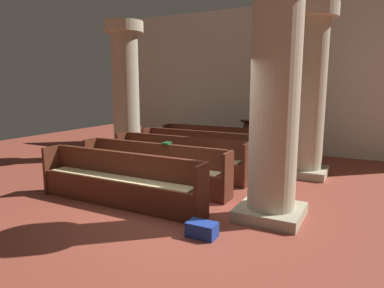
% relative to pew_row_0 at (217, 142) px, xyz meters
% --- Properties ---
extents(ground_plane, '(19.20, 19.20, 0.00)m').
position_rel_pew_row_0_xyz_m(ground_plane, '(0.96, -4.10, -0.50)').
color(ground_plane, brown).
extents(back_wall, '(10.00, 0.16, 4.50)m').
position_rel_pew_row_0_xyz_m(back_wall, '(0.96, 1.98, 1.75)').
color(back_wall, silver).
rests_on(back_wall, ground).
extents(pew_row_0, '(3.35, 0.47, 0.92)m').
position_rel_pew_row_0_xyz_m(pew_row_0, '(0.00, 0.00, 0.00)').
color(pew_row_0, '#562819').
rests_on(pew_row_0, ground).
extents(pew_row_1, '(3.35, 0.46, 0.92)m').
position_rel_pew_row_0_xyz_m(pew_row_1, '(0.00, -1.07, 0.00)').
color(pew_row_1, '#562819').
rests_on(pew_row_1, ground).
extents(pew_row_2, '(3.35, 0.46, 0.92)m').
position_rel_pew_row_0_xyz_m(pew_row_2, '(0.00, -2.14, 0.00)').
color(pew_row_2, '#562819').
rests_on(pew_row_2, ground).
extents(pew_row_3, '(3.35, 0.47, 0.92)m').
position_rel_pew_row_0_xyz_m(pew_row_3, '(0.00, -3.21, 0.00)').
color(pew_row_3, '#562819').
rests_on(pew_row_3, ground).
extents(pew_row_4, '(3.35, 0.46, 0.92)m').
position_rel_pew_row_0_xyz_m(pew_row_4, '(0.00, -4.29, 0.00)').
color(pew_row_4, '#562819').
rests_on(pew_row_4, ground).
extents(pillar_aisle_side, '(1.10, 1.10, 3.86)m').
position_rel_pew_row_0_xyz_m(pillar_aisle_side, '(2.54, -0.63, 1.50)').
color(pillar_aisle_side, tan).
rests_on(pillar_aisle_side, ground).
extents(pillar_far_side, '(1.10, 1.10, 3.86)m').
position_rel_pew_row_0_xyz_m(pillar_far_side, '(-2.49, -0.90, 1.50)').
color(pillar_far_side, tan).
rests_on(pillar_far_side, ground).
extents(pillar_aisle_rear, '(1.09, 1.09, 3.86)m').
position_rel_pew_row_0_xyz_m(pillar_aisle_rear, '(2.54, -3.62, 1.50)').
color(pillar_aisle_rear, tan).
rests_on(pillar_aisle_rear, ground).
extents(lectern, '(0.48, 0.45, 1.08)m').
position_rel_pew_row_0_xyz_m(lectern, '(0.61, 1.03, -0.04)').
color(lectern, '#492215').
rests_on(lectern, ground).
extents(hymn_book, '(0.16, 0.22, 0.04)m').
position_rel_pew_row_0_xyz_m(hymn_book, '(0.22, -3.02, 0.44)').
color(hymn_book, '#194723').
rests_on(hymn_book, pew_row_3).
extents(kneeler_box_blue, '(0.42, 0.26, 0.21)m').
position_rel_pew_row_0_xyz_m(kneeler_box_blue, '(1.89, -4.78, -0.39)').
color(kneeler_box_blue, navy).
rests_on(kneeler_box_blue, ground).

